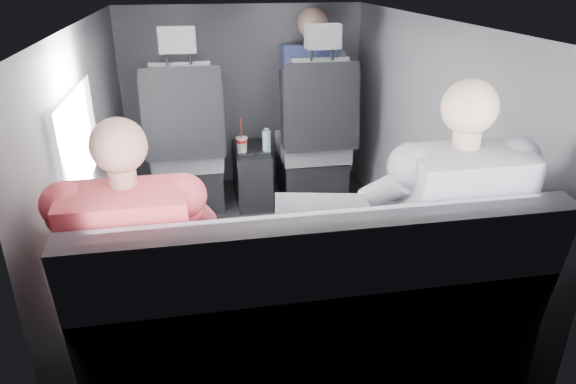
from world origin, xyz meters
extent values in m
plane|color=black|center=(0.00, 0.00, 0.00)|extent=(2.60, 2.60, 0.00)
plane|color=#B2B2AD|center=(0.00, 0.00, 1.35)|extent=(2.60, 2.60, 0.00)
cube|color=#56565B|center=(-0.90, 0.00, 0.68)|extent=(0.02, 2.60, 1.35)
cube|color=#56565B|center=(0.90, 0.00, 0.68)|extent=(0.02, 2.60, 1.35)
cube|color=#56565B|center=(0.00, 1.30, 0.68)|extent=(1.80, 0.02, 1.35)
cube|color=#56565B|center=(0.00, -1.30, 0.68)|extent=(1.80, 0.02, 1.35)
cube|color=white|center=(-0.88, -0.30, 0.90)|extent=(0.02, 0.75, 0.42)
cube|color=black|center=(0.45, 0.67, 0.80)|extent=(0.35, 0.11, 0.59)
cube|color=black|center=(-0.45, 0.92, 0.15)|extent=(0.46, 0.48, 0.30)
cube|color=slate|center=(-0.45, 0.90, 0.38)|extent=(0.48, 0.46, 0.14)
cube|color=slate|center=(-0.45, 0.70, 0.75)|extent=(0.38, 0.18, 0.61)
cube|color=black|center=(-0.67, 0.70, 0.72)|extent=(0.08, 0.21, 0.53)
cube|color=black|center=(-0.23, 0.70, 0.72)|extent=(0.08, 0.21, 0.53)
cube|color=black|center=(-0.45, 0.64, 0.74)|extent=(0.50, 0.11, 0.58)
cube|color=slate|center=(-0.45, 0.66, 1.19)|extent=(0.22, 0.10, 0.15)
cube|color=black|center=(0.45, 0.92, 0.15)|extent=(0.46, 0.48, 0.30)
cube|color=slate|center=(0.45, 0.90, 0.38)|extent=(0.48, 0.46, 0.14)
cube|color=slate|center=(0.45, 0.70, 0.75)|extent=(0.38, 0.18, 0.61)
cube|color=black|center=(0.23, 0.70, 0.72)|extent=(0.08, 0.21, 0.53)
cube|color=black|center=(0.67, 0.70, 0.72)|extent=(0.08, 0.21, 0.53)
cube|color=black|center=(0.45, 0.64, 0.74)|extent=(0.50, 0.11, 0.58)
cube|color=slate|center=(0.45, 0.66, 1.19)|extent=(0.22, 0.10, 0.15)
cube|color=black|center=(0.00, 0.88, 0.20)|extent=(0.24, 0.48, 0.40)
cylinder|color=black|center=(-0.05, 0.76, 0.41)|extent=(0.09, 0.09, 0.01)
cylinder|color=black|center=(0.06, 0.76, 0.41)|extent=(0.09, 0.09, 0.01)
cube|color=slate|center=(0.00, -1.02, 0.23)|extent=(1.60, 0.50, 0.45)
cube|color=slate|center=(0.00, -1.25, 0.68)|extent=(1.60, 0.17, 0.47)
cylinder|color=red|center=(-0.07, 0.80, 0.49)|extent=(0.08, 0.08, 0.02)
cylinder|color=white|center=(-0.07, 0.80, 0.51)|extent=(0.08, 0.08, 0.01)
cylinder|color=red|center=(-0.07, 0.80, 0.58)|extent=(0.01, 0.01, 0.14)
cylinder|color=#9DC1D4|center=(0.10, 0.80, 0.47)|extent=(0.06, 0.06, 0.15)
cylinder|color=#9DC1D4|center=(0.10, 0.80, 0.56)|extent=(0.03, 0.03, 0.02)
cube|color=white|center=(-0.59, -0.73, 0.59)|extent=(0.35, 0.25, 0.02)
cube|color=silver|center=(-0.59, -0.74, 0.60)|extent=(0.29, 0.14, 0.00)
cube|color=white|center=(-0.59, -0.65, 0.60)|extent=(0.10, 0.06, 0.00)
cube|color=white|center=(-0.59, -0.89, 0.72)|extent=(0.35, 0.07, 0.24)
cube|color=silver|center=(-0.59, -0.88, 0.72)|extent=(0.31, 0.06, 0.21)
cube|color=#ADADB2|center=(0.06, -0.79, 0.59)|extent=(0.39, 0.31, 0.02)
cube|color=silver|center=(0.06, -0.80, 0.60)|extent=(0.31, 0.19, 0.00)
cube|color=#ADADB2|center=(0.06, -0.72, 0.60)|extent=(0.11, 0.07, 0.00)
cube|color=#ADADB2|center=(0.06, -0.94, 0.71)|extent=(0.36, 0.14, 0.23)
cube|color=silver|center=(0.06, -0.93, 0.71)|extent=(0.31, 0.12, 0.20)
cube|color=black|center=(0.57, -0.71, 0.59)|extent=(0.40, 0.30, 0.02)
cube|color=black|center=(0.57, -0.72, 0.60)|extent=(0.32, 0.18, 0.00)
cube|color=black|center=(0.57, -0.63, 0.60)|extent=(0.12, 0.07, 0.00)
cube|color=black|center=(0.57, -0.87, 0.72)|extent=(0.38, 0.12, 0.25)
cube|color=silver|center=(0.57, -0.86, 0.72)|extent=(0.33, 0.10, 0.21)
cube|color=#313236|center=(-0.71, -0.90, 0.51)|extent=(0.14, 0.41, 0.12)
cube|color=#313236|center=(-0.50, -0.90, 0.51)|extent=(0.14, 0.41, 0.12)
cube|color=#313236|center=(-0.71, -0.68, 0.23)|extent=(0.12, 0.12, 0.45)
cube|color=#313236|center=(-0.50, -0.68, 0.23)|extent=(0.12, 0.12, 0.45)
cube|color=#D84752|center=(-0.61, -1.10, 0.74)|extent=(0.38, 0.25, 0.51)
sphere|color=tan|center=(-0.61, -1.07, 1.11)|extent=(0.17, 0.17, 0.17)
cylinder|color=tan|center=(-0.80, -0.82, 0.66)|extent=(0.11, 0.26, 0.11)
cylinder|color=tan|center=(-0.42, -0.82, 0.66)|extent=(0.11, 0.26, 0.11)
cube|color=navy|center=(0.40, -0.90, 0.52)|extent=(0.15, 0.45, 0.13)
cube|color=navy|center=(0.62, -0.90, 0.52)|extent=(0.15, 0.45, 0.13)
cube|color=navy|center=(0.40, -0.66, 0.23)|extent=(0.13, 0.13, 0.45)
cube|color=navy|center=(0.62, -0.66, 0.23)|extent=(0.13, 0.13, 0.45)
cube|color=slate|center=(0.51, -1.10, 0.77)|extent=(0.41, 0.28, 0.56)
sphere|color=beige|center=(0.51, -1.07, 1.17)|extent=(0.19, 0.19, 0.19)
cylinder|color=beige|center=(0.30, -0.82, 0.68)|extent=(0.12, 0.29, 0.12)
cylinder|color=beige|center=(0.72, -0.82, 0.68)|extent=(0.12, 0.29, 0.12)
cube|color=navy|center=(0.48, 1.08, 0.78)|extent=(0.43, 0.28, 0.62)
sphere|color=tan|center=(0.48, 1.10, 1.23)|extent=(0.22, 0.22, 0.22)
cube|color=navy|center=(0.48, 1.14, 0.49)|extent=(0.37, 0.43, 0.13)
camera|label=1|loc=(-0.38, -2.58, 1.59)|focal=32.00mm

